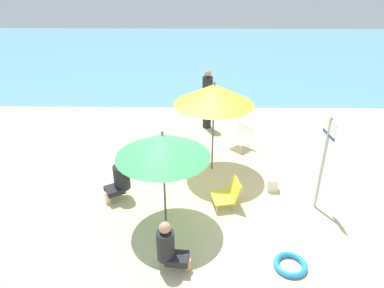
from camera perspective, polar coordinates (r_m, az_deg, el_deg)
ground_plane at (r=7.25m, az=-2.04°, el=-10.25°), size 40.00×40.00×0.00m
sea_water at (r=19.77m, az=-0.11°, el=14.40°), size 40.00×16.00×0.01m
umbrella_yellow at (r=7.72m, az=3.56°, el=8.00°), size 1.76×1.76×2.16m
umbrella_green at (r=6.08m, az=-4.75°, el=-0.24°), size 1.67×1.67×1.89m
beach_chair_a at (r=7.20m, az=5.87°, el=-7.88°), size 0.61×0.61×0.58m
beach_chair_b at (r=8.50m, az=-5.86°, el=-1.65°), size 0.62×0.60×0.59m
beach_chair_c at (r=9.41m, az=8.02°, el=1.20°), size 0.69×0.69×0.61m
person_a at (r=10.30m, az=2.47°, el=7.26°), size 0.29×0.29×1.75m
person_b at (r=5.76m, az=-3.74°, el=-16.27°), size 0.54×0.31×0.93m
person_c at (r=7.40m, az=-11.57°, el=-5.48°), size 0.56×0.50×0.96m
warning_sign at (r=7.04m, az=20.67°, el=-1.17°), size 0.07×0.46×1.97m
swim_ring at (r=6.26m, az=15.56°, el=-18.22°), size 0.55×0.55×0.10m
beach_bag at (r=7.87m, az=12.87°, el=-6.37°), size 0.24×0.24×0.29m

